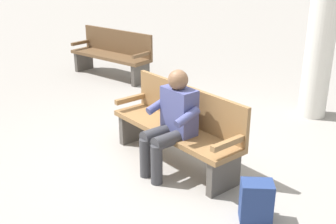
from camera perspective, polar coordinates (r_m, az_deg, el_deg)
name	(u,v)px	position (r m, az deg, el deg)	size (l,w,h in m)	color
ground_plane	(174,162)	(5.00, 0.81, -6.87)	(40.00, 40.00, 0.00)	gray
bench_near	(179,125)	(4.84, 1.48, -1.82)	(1.80, 0.48, 0.90)	olive
person_seated	(171,120)	(4.54, 0.47, -1.13)	(0.57, 0.57, 1.18)	#474C84
backpack	(256,201)	(4.01, 11.94, -11.85)	(0.35, 0.35, 0.40)	navy
bench_far	(113,53)	(8.35, -7.59, 7.96)	(1.86, 0.83, 0.90)	brown
support_pillar	(325,9)	(6.37, 20.63, 13.01)	(0.41, 0.41, 3.17)	silver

